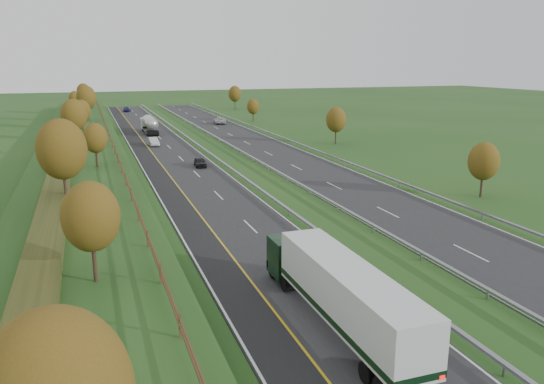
% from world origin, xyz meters
% --- Properties ---
extents(ground, '(400.00, 400.00, 0.00)m').
position_xyz_m(ground, '(8.00, 55.00, 0.00)').
color(ground, '#204619').
rests_on(ground, ground).
extents(near_carriageway, '(10.50, 200.00, 0.04)m').
position_xyz_m(near_carriageway, '(0.00, 60.00, 0.02)').
color(near_carriageway, black).
rests_on(near_carriageway, ground).
extents(far_carriageway, '(10.50, 200.00, 0.04)m').
position_xyz_m(far_carriageway, '(16.50, 60.00, 0.02)').
color(far_carriageway, black).
rests_on(far_carriageway, ground).
extents(hard_shoulder, '(3.00, 200.00, 0.04)m').
position_xyz_m(hard_shoulder, '(-3.75, 60.00, 0.02)').
color(hard_shoulder, black).
rests_on(hard_shoulder, ground).
extents(lane_markings, '(26.75, 200.00, 0.01)m').
position_xyz_m(lane_markings, '(6.40, 59.88, 0.05)').
color(lane_markings, silver).
rests_on(lane_markings, near_carriageway).
extents(embankment_left, '(12.00, 200.00, 2.00)m').
position_xyz_m(embankment_left, '(-13.00, 60.00, 1.00)').
color(embankment_left, '#204619').
rests_on(embankment_left, ground).
extents(hedge_left, '(2.20, 180.00, 1.10)m').
position_xyz_m(hedge_left, '(-15.00, 60.00, 2.55)').
color(hedge_left, '#2A3315').
rests_on(hedge_left, embankment_left).
extents(fence_left, '(0.12, 189.06, 1.20)m').
position_xyz_m(fence_left, '(-8.50, 59.59, 2.73)').
color(fence_left, '#422B19').
rests_on(fence_left, embankment_left).
extents(median_barrier_near, '(0.32, 200.00, 0.71)m').
position_xyz_m(median_barrier_near, '(5.70, 60.00, 0.61)').
color(median_barrier_near, gray).
rests_on(median_barrier_near, ground).
extents(median_barrier_far, '(0.32, 200.00, 0.71)m').
position_xyz_m(median_barrier_far, '(10.80, 60.00, 0.61)').
color(median_barrier_far, gray).
rests_on(median_barrier_far, ground).
extents(outer_barrier_far, '(0.32, 200.00, 0.71)m').
position_xyz_m(outer_barrier_far, '(22.30, 60.00, 0.62)').
color(outer_barrier_far, gray).
rests_on(outer_barrier_far, ground).
extents(trees_left, '(6.64, 164.30, 7.66)m').
position_xyz_m(trees_left, '(-12.64, 56.63, 6.37)').
color(trees_left, '#2D2116').
rests_on(trees_left, embankment_left).
extents(trees_far, '(8.45, 118.60, 7.12)m').
position_xyz_m(trees_far, '(29.80, 89.21, 4.25)').
color(trees_far, '#2D2116').
rests_on(trees_far, ground).
extents(box_lorry, '(2.58, 16.28, 4.06)m').
position_xyz_m(box_lorry, '(0.29, 3.56, 2.33)').
color(box_lorry, black).
rests_on(box_lorry, near_carriageway).
extents(road_tanker, '(2.40, 11.22, 3.46)m').
position_xyz_m(road_tanker, '(0.31, 90.56, 1.86)').
color(road_tanker, silver).
rests_on(road_tanker, near_carriageway).
extents(car_dark_near, '(1.80, 3.87, 1.28)m').
position_xyz_m(car_dark_near, '(2.74, 51.92, 0.68)').
color(car_dark_near, black).
rests_on(car_dark_near, near_carriageway).
extents(car_silver_mid, '(1.83, 4.44, 1.43)m').
position_xyz_m(car_silver_mid, '(-1.13, 73.39, 0.75)').
color(car_silver_mid, '#BBBDC1').
rests_on(car_silver_mid, near_carriageway).
extents(car_small_far, '(1.88, 4.58, 1.33)m').
position_xyz_m(car_small_far, '(-0.43, 141.64, 0.70)').
color(car_small_far, '#171C49').
rests_on(car_small_far, near_carriageway).
extents(car_oncoming, '(3.27, 5.85, 1.55)m').
position_xyz_m(car_oncoming, '(17.84, 102.15, 0.81)').
color(car_oncoming, silver).
rests_on(car_oncoming, far_carriageway).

